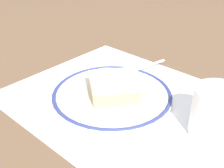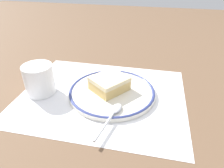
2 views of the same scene
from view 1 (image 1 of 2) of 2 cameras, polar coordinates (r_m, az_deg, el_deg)
ground_plane at (r=0.54m, az=2.66°, el=-3.44°), size 2.40×2.40×0.00m
placemat at (r=0.54m, az=2.66°, el=-3.38°), size 0.43×0.35×0.00m
plate at (r=0.54m, az=-0.00°, el=-2.18°), size 0.23×0.23×0.01m
cake_slice at (r=0.52m, az=0.35°, el=-0.58°), size 0.11×0.12×0.04m
spoon at (r=0.62m, az=4.33°, el=2.80°), size 0.04×0.13×0.01m
cup at (r=0.47m, az=20.18°, el=-5.96°), size 0.08×0.08×0.08m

